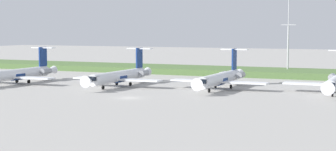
{
  "coord_description": "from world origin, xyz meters",
  "views": [
    {
      "loc": [
        51.46,
        -96.65,
        13.97
      ],
      "look_at": [
        0.0,
        19.72,
        3.0
      ],
      "focal_mm": 58.4,
      "sensor_mm": 36.0,
      "label": 1
    }
  ],
  "objects_px": {
    "regional_jet_second": "(18,74)",
    "antenna_mast": "(288,43)",
    "regional_jet_fourth": "(221,78)",
    "regional_jet_third": "(120,76)"
  },
  "relations": [
    {
      "from": "regional_jet_second",
      "to": "regional_jet_third",
      "type": "distance_m",
      "value": 27.09
    },
    {
      "from": "regional_jet_second",
      "to": "antenna_mast",
      "type": "relative_size",
      "value": 1.34
    },
    {
      "from": "regional_jet_third",
      "to": "regional_jet_fourth",
      "type": "bearing_deg",
      "value": 9.62
    },
    {
      "from": "regional_jet_third",
      "to": "antenna_mast",
      "type": "xyz_separation_m",
      "value": [
        30.7,
        48.62,
        7.04
      ]
    },
    {
      "from": "regional_jet_fourth",
      "to": "regional_jet_third",
      "type": "bearing_deg",
      "value": -170.38
    },
    {
      "from": "regional_jet_second",
      "to": "regional_jet_fourth",
      "type": "distance_m",
      "value": 51.76
    },
    {
      "from": "regional_jet_third",
      "to": "regional_jet_fourth",
      "type": "distance_m",
      "value": 24.67
    },
    {
      "from": "regional_jet_third",
      "to": "regional_jet_fourth",
      "type": "height_order",
      "value": "same"
    },
    {
      "from": "regional_jet_third",
      "to": "regional_jet_fourth",
      "type": "relative_size",
      "value": 1.0
    },
    {
      "from": "antenna_mast",
      "to": "regional_jet_fourth",
      "type": "bearing_deg",
      "value": -98.15
    }
  ]
}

